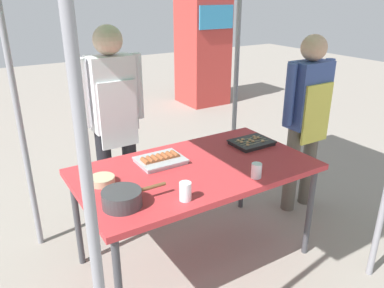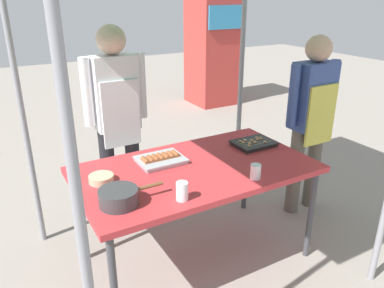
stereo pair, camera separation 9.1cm
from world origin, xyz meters
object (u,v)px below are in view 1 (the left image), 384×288
object	(u,v)px
condiment_bowl	(102,180)
vendor_woman	(114,112)
drink_cup_near_edge	(185,191)
stall_table	(196,174)
tray_meat_skewers	(252,143)
neighbor_stall_left	(203,50)
cooking_wok	(122,198)
customer_nearby	(307,112)
drink_cup_by_wok	(256,171)
tray_grilled_sausages	(160,160)

from	to	relation	value
condiment_bowl	vendor_woman	size ratio (longest dim) A/B	0.10
drink_cup_near_edge	stall_table	bearing A→B (deg)	49.84
stall_table	condiment_bowl	world-z (taller)	condiment_bowl
condiment_bowl	tray_meat_skewers	bearing A→B (deg)	0.37
stall_table	tray_meat_skewers	world-z (taller)	tray_meat_skewers
neighbor_stall_left	cooking_wok	bearing A→B (deg)	-128.57
tray_meat_skewers	cooking_wok	size ratio (longest dim) A/B	0.81
tray_meat_skewers	customer_nearby	bearing A→B (deg)	2.37
tray_meat_skewers	neighbor_stall_left	distance (m)	3.91
stall_table	cooking_wok	size ratio (longest dim) A/B	4.19
drink_cup_by_wok	cooking_wok	bearing A→B (deg)	171.71
neighbor_stall_left	tray_meat_skewers	bearing A→B (deg)	-117.73
drink_cup_by_wok	neighbor_stall_left	xyz separation A→B (m)	(2.16, 3.91, 0.13)
drink_cup_near_edge	vendor_woman	xyz separation A→B (m)	(0.03, 1.15, 0.17)
tray_meat_skewers	drink_cup_by_wok	size ratio (longest dim) A/B	3.16
cooking_wok	vendor_woman	size ratio (longest dim) A/B	0.23
stall_table	tray_grilled_sausages	world-z (taller)	tray_grilled_sausages
cooking_wok	condiment_bowl	xyz separation A→B (m)	(-0.01, 0.32, -0.03)
tray_grilled_sausages	drink_cup_by_wok	size ratio (longest dim) A/B	3.26
vendor_woman	neighbor_stall_left	size ratio (longest dim) A/B	0.89
cooking_wok	condiment_bowl	size ratio (longest dim) A/B	2.46
tray_meat_skewers	drink_cup_near_edge	distance (m)	0.98
stall_table	neighbor_stall_left	size ratio (longest dim) A/B	0.87
neighbor_stall_left	drink_cup_near_edge	bearing A→B (deg)	-124.50
drink_cup_by_wok	vendor_woman	bearing A→B (deg)	113.66
vendor_woman	neighbor_stall_left	bearing A→B (deg)	-133.93
tray_grilled_sausages	cooking_wok	size ratio (longest dim) A/B	0.83
vendor_woman	customer_nearby	size ratio (longest dim) A/B	1.06
drink_cup_near_edge	tray_meat_skewers	bearing A→B (deg)	27.41
stall_table	drink_cup_by_wok	size ratio (longest dim) A/B	16.39
tray_grilled_sausages	vendor_woman	distance (m)	0.66
condiment_bowl	customer_nearby	xyz separation A→B (m)	(1.82, 0.03, 0.14)
cooking_wok	neighbor_stall_left	bearing A→B (deg)	51.43
cooking_wok	customer_nearby	bearing A→B (deg)	10.89
condiment_bowl	customer_nearby	size ratio (longest dim) A/B	0.10
tray_meat_skewers	condiment_bowl	bearing A→B (deg)	-179.63
cooking_wok	tray_grilled_sausages	bearing A→B (deg)	42.03
stall_table	drink_cup_by_wok	bearing A→B (deg)	-54.30
cooking_wok	customer_nearby	world-z (taller)	customer_nearby
vendor_woman	drink_cup_by_wok	bearing A→B (deg)	113.66
tray_meat_skewers	vendor_woman	world-z (taller)	vendor_woman
cooking_wok	customer_nearby	xyz separation A→B (m)	(1.81, 0.35, 0.11)
drink_cup_near_edge	vendor_woman	size ratio (longest dim) A/B	0.07
cooking_wok	drink_cup_near_edge	world-z (taller)	drink_cup_near_edge
vendor_woman	tray_grilled_sausages	bearing A→B (deg)	97.93
drink_cup_by_wok	neighbor_stall_left	distance (m)	4.47
stall_table	vendor_woman	size ratio (longest dim) A/B	0.98
tray_grilled_sausages	condiment_bowl	bearing A→B (deg)	-169.52
tray_meat_skewers	neighbor_stall_left	bearing A→B (deg)	62.27
vendor_woman	neighbor_stall_left	world-z (taller)	neighbor_stall_left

